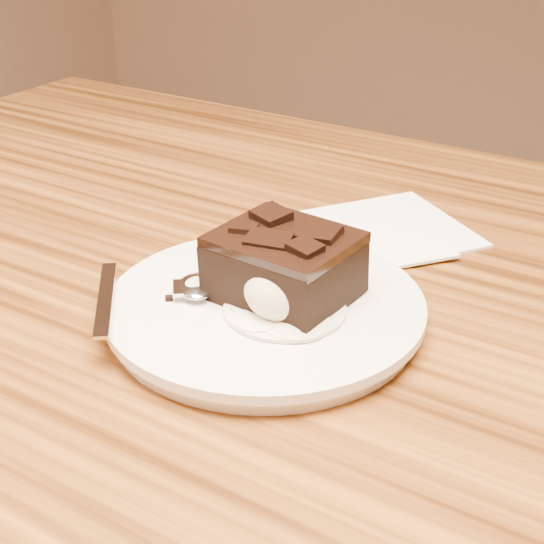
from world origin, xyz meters
The scene contains 9 objects.
plate centered at (0.08, -0.08, 0.76)m, with size 0.25×0.25×0.02m, color silver.
brownie centered at (0.09, -0.06, 0.79)m, with size 0.10×0.09×0.05m, color black.
ice_cream_scoop centered at (0.10, -0.08, 0.79)m, with size 0.06×0.06×0.05m, color white.
melt_puddle centered at (0.10, -0.08, 0.77)m, with size 0.09×0.09×0.00m, color white.
spoon centered at (0.03, -0.10, 0.77)m, with size 0.03×0.17×0.01m, color silver, non-canonical shape.
napkin centered at (0.09, 0.13, 0.75)m, with size 0.14×0.14×0.01m, color white.
crumb_a centered at (0.02, -0.12, 0.77)m, with size 0.01×0.01×0.00m, color black.
crumb_b centered at (0.01, -0.07, 0.77)m, with size 0.01×0.01×0.00m, color black.
crumb_c centered at (0.13, -0.05, 0.77)m, with size 0.01×0.00×0.00m, color black.
Camera 1 is at (0.37, -0.52, 1.08)m, focal length 52.89 mm.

